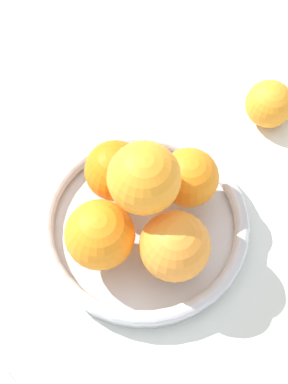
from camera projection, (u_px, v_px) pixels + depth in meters
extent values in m
plane|color=silver|center=(144.00, 232.00, 0.82)|extent=(4.00, 4.00, 0.00)
cylinder|color=silver|center=(144.00, 229.00, 0.82)|extent=(0.25, 0.25, 0.02)
torus|color=silver|center=(144.00, 223.00, 0.80)|extent=(0.26, 0.26, 0.02)
sphere|color=orange|center=(189.00, 178.00, 0.78)|extent=(0.07, 0.07, 0.07)
sphere|color=orange|center=(115.00, 171.00, 0.78)|extent=(0.08, 0.08, 0.08)
sphere|color=orange|center=(100.00, 235.00, 0.74)|extent=(0.08, 0.08, 0.08)
sphere|color=orange|center=(175.00, 246.00, 0.73)|extent=(0.08, 0.08, 0.08)
sphere|color=orange|center=(141.00, 174.00, 0.71)|extent=(0.07, 0.07, 0.07)
sphere|color=orange|center=(141.00, 175.00, 0.70)|extent=(0.08, 0.08, 0.08)
sphere|color=orange|center=(269.00, 104.00, 0.88)|extent=(0.07, 0.07, 0.07)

